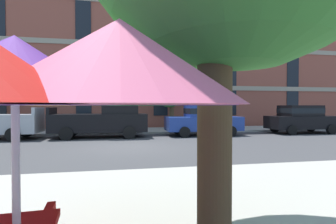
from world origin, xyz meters
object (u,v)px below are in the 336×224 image
(pickup_black, at_px, (104,119))
(sedan_black, at_px, (301,118))
(patio_umbrella, at_px, (15,75))
(street_tree_middle, at_px, (172,90))
(sedan_blue, at_px, (204,119))

(pickup_black, distance_m, sedan_black, 12.26)
(patio_umbrella, bearing_deg, pickup_black, 89.95)
(street_tree_middle, distance_m, patio_umbrella, 16.86)
(pickup_black, distance_m, street_tree_middle, 6.03)
(pickup_black, bearing_deg, street_tree_middle, 37.70)
(sedan_black, height_order, patio_umbrella, patio_umbrella)
(sedan_black, relative_size, street_tree_middle, 1.09)
(pickup_black, relative_size, sedan_blue, 1.16)
(pickup_black, bearing_deg, sedan_black, -0.00)
(pickup_black, bearing_deg, sedan_blue, -0.00)
(sedan_black, xyz_separation_m, patio_umbrella, (-12.27, -12.70, 1.01))
(pickup_black, height_order, sedan_blue, pickup_black)
(pickup_black, xyz_separation_m, sedan_black, (12.26, -0.00, -0.08))
(sedan_blue, height_order, street_tree_middle, street_tree_middle)
(patio_umbrella, bearing_deg, street_tree_middle, 74.31)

